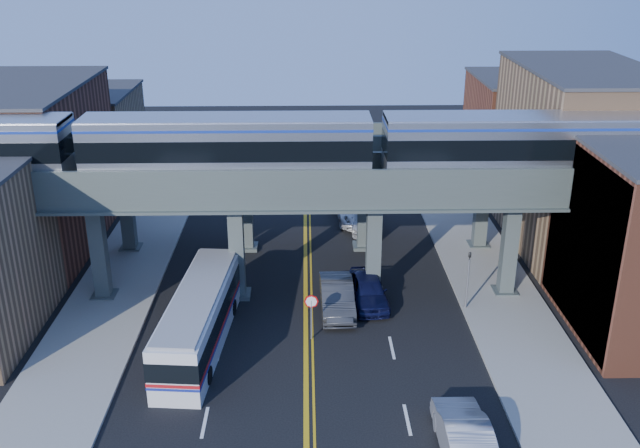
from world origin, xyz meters
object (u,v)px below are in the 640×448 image
object	(u,v)px
traffic_signal	(468,274)
car_lane_a	(368,290)
stop_sign	(311,310)
car_lane_c	(355,209)
transit_train	(227,145)
car_lane_b	(337,297)
transit_bus	(200,319)
car_lane_d	(365,219)
car_parked_curb	(464,436)

from	to	relation	value
traffic_signal	car_lane_a	world-z (taller)	traffic_signal
stop_sign	traffic_signal	bearing A→B (deg)	18.63
car_lane_a	car_lane_c	xyz separation A→B (m)	(0.15, 13.26, 0.01)
stop_sign	car_lane_a	world-z (taller)	stop_sign
stop_sign	car_lane_a	size ratio (longest dim) A/B	0.53
transit_train	car_lane_b	bearing A→B (deg)	-17.31
car_lane_c	transit_train	bearing A→B (deg)	-129.12
car_lane_b	car_lane_c	bearing A→B (deg)	80.55
stop_sign	transit_bus	size ratio (longest dim) A/B	0.23
transit_train	car_lane_c	bearing A→B (deg)	56.70
stop_sign	car_lane_c	size ratio (longest dim) A/B	0.43
car_lane_d	car_parked_curb	xyz separation A→B (m)	(2.13, -24.85, 0.16)
traffic_signal	transit_bus	xyz separation A→B (m)	(-14.74, -3.35, -0.81)
car_lane_a	car_parked_curb	distance (m)	13.59
car_lane_a	car_lane_c	world-z (taller)	car_lane_c
stop_sign	car_lane_b	world-z (taller)	stop_sign
transit_train	car_lane_c	size ratio (longest dim) A/B	7.92
traffic_signal	car_lane_a	bearing A→B (deg)	169.88
traffic_signal	car_parked_curb	distance (m)	12.67
transit_train	car_lane_d	world-z (taller)	transit_train
car_lane_d	car_parked_curb	distance (m)	24.94
transit_train	transit_bus	bearing A→B (deg)	-103.50
stop_sign	car_lane_c	distance (m)	17.63
transit_train	car_lane_c	xyz separation A→B (m)	(8.05, 12.25, -8.48)
stop_sign	car_lane_b	distance (m)	3.57
car_parked_curb	car_lane_d	bearing A→B (deg)	-85.48
car_lane_c	car_lane_d	xyz separation A→B (m)	(0.57, -1.70, -0.12)
car_lane_c	car_parked_curb	bearing A→B (deg)	-90.01
stop_sign	car_lane_a	bearing A→B (deg)	49.96
transit_bus	car_lane_c	distance (m)	19.94
car_lane_a	car_lane_b	bearing A→B (deg)	-158.98
car_lane_a	stop_sign	bearing A→B (deg)	-134.33
car_lane_b	car_lane_d	bearing A→B (deg)	76.93
car_lane_a	car_lane_c	distance (m)	13.26
car_parked_curb	car_lane_b	bearing A→B (deg)	-69.65
transit_train	traffic_signal	xyz separation A→B (m)	(13.45, -2.00, -7.04)
car_lane_d	transit_bus	bearing A→B (deg)	-121.34
car_lane_d	transit_train	bearing A→B (deg)	-128.68
traffic_signal	car_lane_c	size ratio (longest dim) A/B	0.66
transit_bus	car_lane_d	xyz separation A→B (m)	(9.90, 15.90, -0.75)
car_lane_b	stop_sign	bearing A→B (deg)	-117.12
transit_bus	car_lane_d	distance (m)	18.75
stop_sign	car_lane_d	size ratio (longest dim) A/B	0.52
transit_train	car_lane_c	distance (m)	16.94
transit_bus	car_parked_curb	world-z (taller)	transit_bus
car_lane_d	car_lane_c	bearing A→B (deg)	109.01
transit_train	car_parked_curb	bearing A→B (deg)	-53.07
car_lane_c	car_parked_curb	xyz separation A→B (m)	(2.70, -26.56, 0.04)
traffic_signal	car_lane_c	distance (m)	15.31
transit_bus	car_lane_d	world-z (taller)	transit_bus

